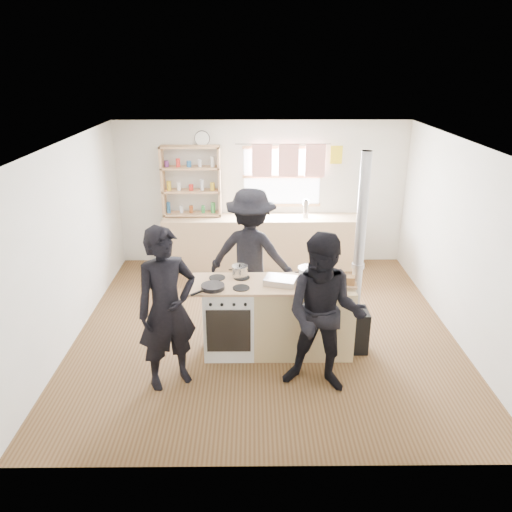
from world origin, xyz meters
The scene contains 14 objects.
ground centered at (0.00, 0.00, -0.01)m, with size 5.00×5.00×0.01m, color brown.
back_counter centered at (0.00, 2.22, 0.45)m, with size 3.40×0.55×0.90m, color tan.
shelving_unit centered at (-1.20, 2.34, 1.51)m, with size 1.00×0.28×1.20m.
thermos centered at (0.75, 2.22, 1.05)m, with size 0.10×0.10×0.30m, color silver.
cooking_island centered at (0.14, -0.55, 0.47)m, with size 1.97×0.64×0.93m.
skillet_greens centered at (-0.63, -0.71, 0.96)m, with size 0.39×0.39×0.05m.
roast_tray centered at (0.17, -0.58, 0.97)m, with size 0.43×0.36×0.08m.
stockpot_stove centered at (-0.32, -0.36, 1.00)m, with size 0.20×0.20×0.17m.
stockpot_counter centered at (0.51, -0.49, 1.02)m, with size 0.25×0.25×0.19m.
bread_board centered at (0.93, -0.63, 0.98)m, with size 0.31×0.24×0.12m.
flue_heater centered at (1.09, -0.53, 0.64)m, with size 0.35×0.35×2.50m.
person_near_left centered at (-1.09, -1.21, 0.93)m, with size 0.68×0.44×1.85m, color black.
person_near_right centered at (0.60, -1.31, 0.90)m, with size 0.88×0.68×1.80m, color black.
person_far centered at (-0.18, 0.37, 0.93)m, with size 1.20×0.69×1.86m, color black.
Camera 1 is at (-0.17, -6.00, 3.42)m, focal length 35.00 mm.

